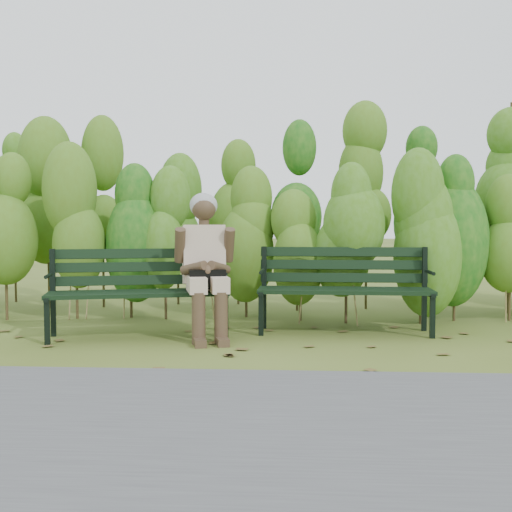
{
  "coord_description": "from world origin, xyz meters",
  "views": [
    {
      "loc": [
        0.32,
        -5.08,
        1.04
      ],
      "look_at": [
        0.0,
        0.35,
        0.75
      ],
      "focal_mm": 42.0,
      "sensor_mm": 36.0,
      "label": 1
    }
  ],
  "objects": [
    {
      "name": "ground",
      "position": [
        0.0,
        0.0,
        0.0
      ],
      "size": [
        80.0,
        80.0,
        0.0
      ],
      "primitive_type": "plane",
      "color": "#445518"
    },
    {
      "name": "footpath",
      "position": [
        0.0,
        -2.2,
        0.01
      ],
      "size": [
        60.0,
        2.5,
        0.01
      ],
      "primitive_type": "cube",
      "color": "#474749",
      "rests_on": "ground"
    },
    {
      "name": "hedge_band",
      "position": [
        0.0,
        1.86,
        1.26
      ],
      "size": [
        11.04,
        1.67,
        2.42
      ],
      "color": "#47381E",
      "rests_on": "ground"
    },
    {
      "name": "leaf_litter",
      "position": [
        -0.0,
        -0.17,
        0.0
      ],
      "size": [
        5.6,
        2.1,
        0.01
      ],
      "color": "brown",
      "rests_on": "ground"
    },
    {
      "name": "bench_left",
      "position": [
        -1.1,
        0.39,
        0.48
      ],
      "size": [
        1.71,
        0.92,
        0.81
      ],
      "color": "black",
      "rests_on": "ground"
    },
    {
      "name": "bench_right",
      "position": [
        0.83,
        0.72,
        0.48
      ],
      "size": [
        1.65,
        0.58,
        0.82
      ],
      "color": "black",
      "rests_on": "ground"
    },
    {
      "name": "seated_woman",
      "position": [
        -0.47,
        0.37,
        0.73
      ],
      "size": [
        0.59,
        0.87,
        1.33
      ],
      "color": "beige",
      "rests_on": "ground"
    }
  ]
}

